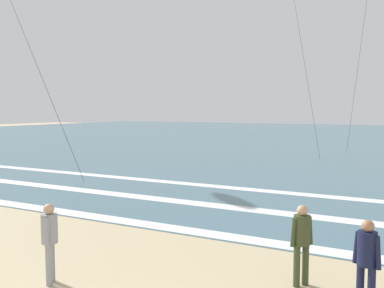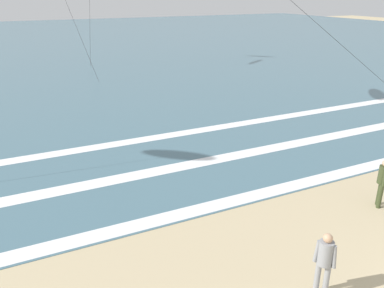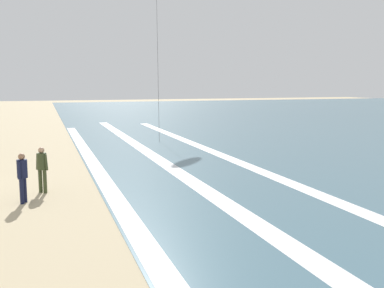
{
  "view_description": "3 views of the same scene",
  "coord_description": "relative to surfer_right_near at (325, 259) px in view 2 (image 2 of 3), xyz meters",
  "views": [
    {
      "loc": [
        3.79,
        -2.83,
        3.44
      ],
      "look_at": [
        -3.15,
        10.47,
        2.2
      ],
      "focal_mm": 39.57,
      "sensor_mm": 36.0,
      "label": 1
    },
    {
      "loc": [
        -8.11,
        -2.02,
        6.43
      ],
      "look_at": [
        -1.94,
        10.77,
        0.84
      ],
      "focal_mm": 36.65,
      "sensor_mm": 36.0,
      "label": 2
    },
    {
      "loc": [
        18.13,
        5.34,
        3.81
      ],
      "look_at": [
        0.52,
        11.16,
        1.26
      ],
      "focal_mm": 42.27,
      "sensor_mm": 36.0,
      "label": 3
    }
  ],
  "objects": [
    {
      "name": "wave_foam_shoreline",
      "position": [
        3.0,
        4.44,
        -0.94
      ],
      "size": [
        42.27,
        0.63,
        0.01
      ],
      "primitive_type": "cube",
      "color": "white",
      "rests_on": "ocean_surface"
    },
    {
      "name": "ocean_surface",
      "position": [
        2.43,
        49.04,
        -0.95
      ],
      "size": [
        140.0,
        90.0,
        0.01
      ],
      "primitive_type": "cube",
      "color": "#476B7A",
      "rests_on": "ground"
    },
    {
      "name": "surfer_background_far",
      "position": [
        4.41,
        2.18,
        0.0
      ],
      "size": [
        0.4,
        0.44,
        1.6
      ],
      "color": "#384223",
      "rests_on": "ground"
    },
    {
      "name": "surfer_right_near",
      "position": [
        0.0,
        0.0,
        0.0
      ],
      "size": [
        0.35,
        0.48,
        1.6
      ],
      "color": "gray",
      "rests_on": "ground"
    },
    {
      "name": "wave_foam_outer_break",
      "position": [
        0.86,
        11.07,
        -0.94
      ],
      "size": [
        42.28,
        0.69,
        0.01
      ],
      "primitive_type": "cube",
      "color": "white",
      "rests_on": "ocean_surface"
    },
    {
      "name": "wave_foam_mid_break",
      "position": [
        1.76,
        7.63,
        -0.94
      ],
      "size": [
        48.4,
        0.73,
        0.01
      ],
      "primitive_type": "cube",
      "color": "white",
      "rests_on": "ocean_surface"
    }
  ]
}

